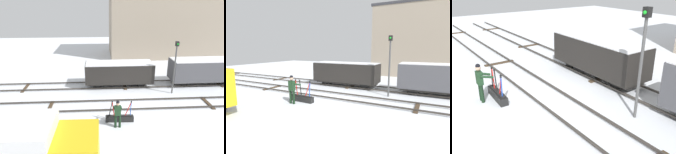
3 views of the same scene
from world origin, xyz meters
TOP-DOWN VIEW (x-y plane):
  - ground_plane at (0.00, 0.00)m, footprint 60.00×60.00m
  - track_main_line at (0.00, 0.00)m, footprint 44.00×1.94m
  - track_siding_near at (0.00, 3.78)m, footprint 44.00×1.94m
  - switch_lever_frame at (-1.01, -1.99)m, footprint 1.81×0.42m
  - rail_worker at (-1.20, -2.63)m, footprint 0.55×0.69m
  - signal_post at (3.78, 1.94)m, footprint 0.24×0.32m
  - apartment_building at (7.22, 15.01)m, footprint 16.10×6.78m
  - freight_car_mid_siding at (-0.50, 3.78)m, footprint 5.92×2.00m
  - freight_car_back_track at (7.36, 3.78)m, footprint 6.33×2.09m

SIDE VIEW (x-z plane):
  - ground_plane at x=0.00m, z-range 0.00..0.00m
  - track_siding_near at x=0.00m, z-range 0.02..0.20m
  - track_main_line at x=0.00m, z-range 0.02..0.20m
  - switch_lever_frame at x=-1.01m, z-range -0.47..0.98m
  - rail_worker at x=-1.20m, z-range 0.12..1.94m
  - freight_car_mid_siding at x=-0.50m, z-range 0.18..2.38m
  - freight_car_back_track at x=7.36m, z-range 0.18..2.55m
  - signal_post at x=3.78m, z-range 0.45..4.80m
  - apartment_building at x=7.22m, z-range 0.01..8.96m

